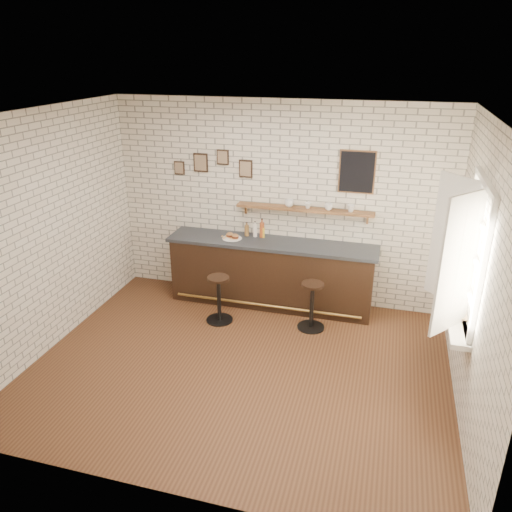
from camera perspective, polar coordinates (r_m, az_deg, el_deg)
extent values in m
plane|color=#57341E|center=(6.31, -1.83, -12.40)|extent=(5.00, 5.00, 0.00)
cube|color=black|center=(7.51, 1.74, -2.13)|extent=(3.00, 0.58, 0.96)
cube|color=#2D333A|center=(7.31, 1.78, 1.47)|extent=(3.10, 0.62, 0.05)
cylinder|color=olive|center=(7.39, 1.11, -5.67)|extent=(2.79, 0.04, 0.04)
cylinder|color=white|center=(7.42, -2.76, 2.04)|extent=(0.28, 0.28, 0.01)
cylinder|color=#E2A74F|center=(7.43, -2.31, 2.15)|extent=(0.05, 0.05, 0.00)
cylinder|color=#E2A74F|center=(7.39, -2.56, 2.02)|extent=(0.05, 0.05, 0.00)
cylinder|color=#E2A74F|center=(7.52, -3.36, 2.36)|extent=(0.06, 0.06, 0.00)
cylinder|color=#E2A74F|center=(7.45, -2.44, 2.18)|extent=(0.06, 0.06, 0.00)
cylinder|color=#E2A74F|center=(7.42, -3.63, 2.07)|extent=(0.06, 0.06, 0.00)
cylinder|color=#E2A74F|center=(7.41, -2.36, 2.08)|extent=(0.04, 0.04, 0.00)
cylinder|color=#E2A74F|center=(7.37, -2.89, 1.96)|extent=(0.05, 0.05, 0.00)
cylinder|color=#E2A74F|center=(7.39, -3.71, 2.00)|extent=(0.04, 0.04, 0.00)
cylinder|color=#E2A74F|center=(7.49, -3.86, 2.27)|extent=(0.05, 0.05, 0.00)
cylinder|color=#E2A74F|center=(7.37, -2.58, 1.95)|extent=(0.06, 0.06, 0.00)
cylinder|color=#E2A74F|center=(7.47, -3.41, 2.22)|extent=(0.04, 0.04, 0.00)
cylinder|color=brown|center=(7.51, -1.07, 2.93)|extent=(0.07, 0.07, 0.17)
cylinder|color=brown|center=(7.47, -1.07, 3.66)|extent=(0.02, 0.02, 0.04)
cylinder|color=black|center=(7.47, -1.08, 3.83)|extent=(0.03, 0.03, 0.01)
cylinder|color=white|center=(7.47, -0.10, 2.92)|extent=(0.06, 0.06, 0.19)
cylinder|color=white|center=(7.43, -0.11, 3.74)|extent=(0.02, 0.02, 0.04)
cylinder|color=black|center=(7.42, -0.11, 3.94)|extent=(0.02, 0.02, 0.01)
cylinder|color=#9A4118|center=(7.44, 0.69, 2.99)|extent=(0.07, 0.07, 0.23)
cylinder|color=#9A4118|center=(7.39, 0.69, 4.01)|extent=(0.02, 0.02, 0.05)
cylinder|color=black|center=(7.38, 0.69, 4.25)|extent=(0.03, 0.03, 0.01)
cylinder|color=gold|center=(7.45, 0.76, 2.72)|extent=(0.06, 0.06, 0.16)
cylinder|color=gold|center=(7.41, 0.76, 3.40)|extent=(0.03, 0.03, 0.03)
cylinder|color=maroon|center=(7.41, 0.76, 3.56)|extent=(0.03, 0.03, 0.01)
cylinder|color=black|center=(7.26, -4.18, -7.27)|extent=(0.38, 0.38, 0.02)
cylinder|color=black|center=(7.11, -4.26, -5.00)|extent=(0.06, 0.06, 0.63)
cylinder|color=black|center=(6.96, -4.34, -2.56)|extent=(0.32, 0.32, 0.04)
cylinder|color=black|center=(7.11, 6.28, -8.06)|extent=(0.38, 0.38, 0.02)
cylinder|color=black|center=(6.95, 6.39, -5.75)|extent=(0.06, 0.06, 0.63)
cylinder|color=black|center=(6.80, 6.51, -3.27)|extent=(0.31, 0.31, 0.04)
cube|color=brown|center=(7.25, 5.53, 5.33)|extent=(2.00, 0.18, 0.04)
cube|color=brown|center=(7.53, -1.17, 5.47)|extent=(0.03, 0.04, 0.16)
cube|color=brown|center=(7.25, 12.64, 4.22)|extent=(0.03, 0.04, 0.16)
imported|color=white|center=(7.27, 3.82, 6.03)|extent=(0.16, 0.16, 0.10)
imported|color=white|center=(7.22, 5.95, 5.77)|extent=(0.11, 0.11, 0.08)
imported|color=white|center=(7.18, 8.30, 5.59)|extent=(0.13, 0.13, 0.09)
imported|color=white|center=(7.15, 10.80, 5.37)|extent=(0.12, 0.12, 0.10)
cube|color=black|center=(7.60, -6.33, 10.56)|extent=(0.22, 0.02, 0.28)
cube|color=black|center=(7.46, -3.82, 11.20)|extent=(0.18, 0.02, 0.22)
cube|color=black|center=(7.39, -1.18, 9.94)|extent=(0.20, 0.02, 0.26)
cube|color=black|center=(7.76, -8.74, 9.93)|extent=(0.16, 0.02, 0.20)
cube|color=black|center=(7.10, 11.47, 9.39)|extent=(0.46, 0.02, 0.56)
cube|color=white|center=(5.95, 21.80, -6.37)|extent=(0.20, 1.35, 0.06)
cube|color=white|center=(5.44, 24.81, 7.58)|extent=(0.05, 1.30, 0.06)
cube|color=white|center=(5.96, 22.47, -6.42)|extent=(0.05, 1.30, 0.06)
cube|color=white|center=(5.11, 24.34, -2.21)|extent=(0.05, 0.06, 1.50)
cube|color=white|center=(6.22, 22.97, 2.28)|extent=(0.05, 0.06, 1.50)
cube|color=white|center=(5.36, 22.37, -0.75)|extent=(0.40, 0.46, 1.46)
cube|color=white|center=(5.92, 21.84, 1.47)|extent=(0.40, 0.46, 1.46)
imported|color=tan|center=(5.87, 21.72, -6.32)|extent=(0.21, 0.24, 0.02)
imported|color=tan|center=(5.87, 21.74, -6.12)|extent=(0.19, 0.25, 0.02)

